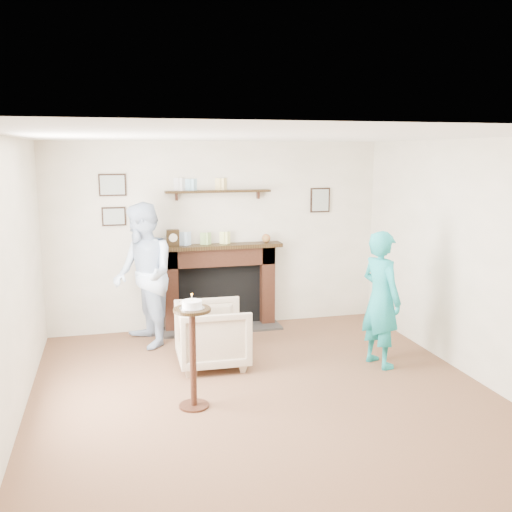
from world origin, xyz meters
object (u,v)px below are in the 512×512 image
Objects in this scene: armchair at (213,365)px; pedestal_table at (193,338)px; man at (146,345)px; woman at (378,364)px.

armchair is 0.71× the size of pedestal_table.
armchair is at bearing 23.85° from man.
pedestal_table is at bearing 89.19° from woman.
pedestal_table is (0.32, -1.88, 0.68)m from man.
armchair is 0.51× the size of woman.
pedestal_table is at bearing -4.97° from man.
pedestal_table is (-2.17, -0.55, 0.68)m from woman.
woman is at bearing -102.88° from armchair.
armchair is 1.11m from man.
armchair is 1.27m from pedestal_table.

